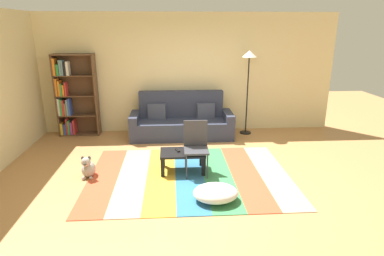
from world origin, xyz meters
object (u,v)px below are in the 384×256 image
at_px(tv_remote, 177,150).
at_px(pouf, 216,193).
at_px(couch, 182,122).
at_px(folding_chair, 196,143).
at_px(standing_lamp, 249,65).
at_px(bookshelf, 71,97).
at_px(dog, 88,168).
at_px(coffee_table, 183,155).

bearing_deg(tv_remote, pouf, -84.28).
xyz_separation_m(couch, folding_chair, (0.18, -1.94, 0.20)).
bearing_deg(standing_lamp, bookshelf, 177.68).
bearing_deg(folding_chair, bookshelf, 172.08).
relative_size(couch, tv_remote, 15.07).
bearing_deg(couch, dog, -128.93).
xyz_separation_m(standing_lamp, folding_chair, (-1.32, -2.06, -1.04)).
xyz_separation_m(pouf, standing_lamp, (1.11, 3.03, 1.45)).
relative_size(bookshelf, dog, 4.60).
xyz_separation_m(dog, tv_remote, (1.48, 0.17, 0.21)).
relative_size(couch, folding_chair, 2.51).
bearing_deg(dog, couch, 51.07).
height_order(bookshelf, pouf, bookshelf).
bearing_deg(tv_remote, folding_chair, -39.77).
relative_size(bookshelf, standing_lamp, 0.97).
height_order(coffee_table, pouf, coffee_table).
bearing_deg(standing_lamp, dog, -145.72).
bearing_deg(coffee_table, bookshelf, 138.17).
height_order(pouf, standing_lamp, standing_lamp).
height_order(coffee_table, tv_remote, tv_remote).
height_order(coffee_table, folding_chair, folding_chair).
xyz_separation_m(couch, tv_remote, (-0.13, -1.83, 0.03)).
height_order(dog, folding_chair, folding_chair).
distance_m(coffee_table, standing_lamp, 2.83).
bearing_deg(pouf, bookshelf, 131.72).
distance_m(couch, bookshelf, 2.53).
xyz_separation_m(pouf, dog, (-2.00, 0.91, 0.03)).
bearing_deg(couch, pouf, -82.45).
xyz_separation_m(standing_lamp, tv_remote, (-1.63, -1.95, -1.21)).
xyz_separation_m(tv_remote, folding_chair, (0.31, -0.11, 0.16)).
height_order(coffee_table, dog, dog).
height_order(couch, coffee_table, couch).
relative_size(coffee_table, pouf, 1.18).
bearing_deg(standing_lamp, folding_chair, -122.68).
relative_size(couch, coffee_table, 2.99).
relative_size(coffee_table, standing_lamp, 0.40).
distance_m(bookshelf, tv_remote, 3.18).
distance_m(standing_lamp, folding_chair, 2.66).
bearing_deg(pouf, standing_lamp, 69.81).
xyz_separation_m(pouf, folding_chair, (-0.21, 0.96, 0.41)).
height_order(couch, dog, couch).
bearing_deg(coffee_table, pouf, -67.31).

